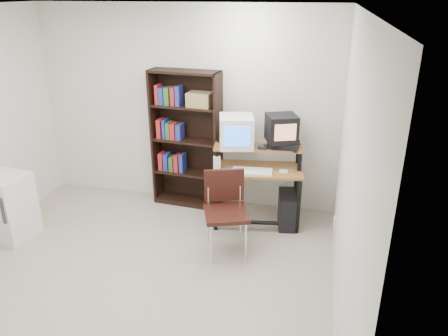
% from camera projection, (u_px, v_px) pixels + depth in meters
% --- Properties ---
extents(floor, '(4.00, 4.00, 0.01)m').
position_uv_depth(floor, '(131.00, 282.00, 4.42)').
color(floor, '#AAA08D').
rests_on(floor, ground).
extents(ceiling, '(4.00, 4.00, 0.01)m').
position_uv_depth(ceiling, '(104.00, 9.00, 3.43)').
color(ceiling, white).
rests_on(ceiling, back_wall).
extents(back_wall, '(4.00, 0.01, 2.60)m').
position_uv_depth(back_wall, '(186.00, 108.00, 5.72)').
color(back_wall, silver).
rests_on(back_wall, floor).
extents(right_wall, '(0.01, 4.00, 2.60)m').
position_uv_depth(right_wall, '(348.00, 183.00, 3.51)').
color(right_wall, silver).
rests_on(right_wall, floor).
extents(computer_desk, '(1.14, 0.69, 0.98)m').
position_uv_depth(computer_desk, '(258.00, 173.00, 5.31)').
color(computer_desk, '#966231').
rests_on(computer_desk, floor).
extents(crt_monitor, '(0.48, 0.48, 0.38)m').
position_uv_depth(crt_monitor, '(236.00, 132.00, 5.23)').
color(crt_monitor, white).
rests_on(crt_monitor, computer_desk).
extents(vcr, '(0.37, 0.28, 0.08)m').
position_uv_depth(vcr, '(283.00, 145.00, 5.23)').
color(vcr, black).
rests_on(vcr, computer_desk).
extents(crt_tv, '(0.44, 0.43, 0.32)m').
position_uv_depth(crt_tv, '(282.00, 128.00, 5.18)').
color(crt_tv, black).
rests_on(crt_tv, vcr).
extents(cd_spindle, '(0.13, 0.13, 0.05)m').
position_uv_depth(cd_spindle, '(263.00, 148.00, 5.19)').
color(cd_spindle, '#26262B').
rests_on(cd_spindle, computer_desk).
extents(keyboard, '(0.49, 0.25, 0.03)m').
position_uv_depth(keyboard, '(252.00, 172.00, 5.17)').
color(keyboard, white).
rests_on(keyboard, computer_desk).
extents(mousepad, '(0.22, 0.18, 0.01)m').
position_uv_depth(mousepad, '(284.00, 173.00, 5.17)').
color(mousepad, black).
rests_on(mousepad, computer_desk).
extents(mouse, '(0.10, 0.06, 0.03)m').
position_uv_depth(mouse, '(284.00, 172.00, 5.16)').
color(mouse, white).
rests_on(mouse, mousepad).
extents(desk_speaker, '(0.10, 0.10, 0.17)m').
position_uv_depth(desk_speaker, '(217.00, 163.00, 5.24)').
color(desk_speaker, white).
rests_on(desk_speaker, computer_desk).
extents(pc_tower, '(0.26, 0.47, 0.42)m').
position_uv_depth(pc_tower, '(287.00, 210.00, 5.41)').
color(pc_tower, black).
rests_on(pc_tower, floor).
extents(school_chair, '(0.59, 0.59, 0.92)m').
position_uv_depth(school_chair, '(226.00, 204.00, 4.76)').
color(school_chair, black).
rests_on(school_chair, floor).
extents(bookshelf, '(0.93, 0.38, 1.82)m').
position_uv_depth(bookshelf, '(187.00, 138.00, 5.73)').
color(bookshelf, black).
rests_on(bookshelf, floor).
extents(mini_fridge, '(0.53, 0.54, 0.78)m').
position_uv_depth(mini_fridge, '(9.00, 207.00, 5.09)').
color(mini_fridge, silver).
rests_on(mini_fridge, floor).
extents(wall_outlet, '(0.02, 0.08, 0.12)m').
position_uv_depth(wall_outlet, '(334.00, 222.00, 4.93)').
color(wall_outlet, beige).
rests_on(wall_outlet, right_wall).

